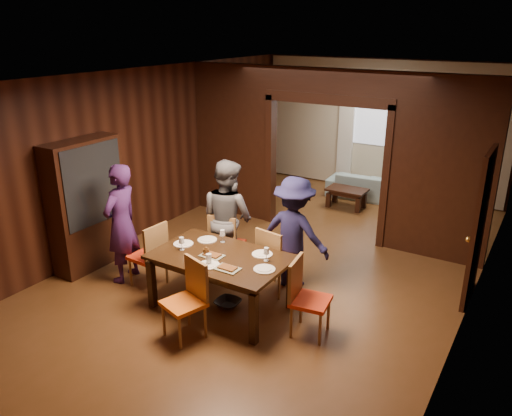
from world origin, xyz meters
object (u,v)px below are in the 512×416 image
Objects in this scene: person_purple at (121,224)px; coffee_table at (346,198)px; chair_left at (147,254)px; chair_right at (311,299)px; chair_far_l at (228,242)px; person_navy at (294,233)px; sofa at (372,186)px; chair_near at (183,301)px; hutch at (87,205)px; person_grey at (228,218)px; dining_table at (221,282)px; chair_far_r at (277,259)px.

coffee_table is at bearing 153.74° from person_purple.
chair_left and chair_right have the same top height.
chair_far_l is (-0.46, -3.63, 0.28)m from coffee_table.
sofa is at bearing -85.00° from person_navy.
chair_near is 0.48× the size of hutch.
chair_right is (0.75, -0.99, -0.33)m from person_navy.
person_purple is at bearing 51.67° from person_grey.
chair_far_l is (-0.51, 0.90, 0.10)m from dining_table.
chair_far_r is at bearing -82.97° from coffee_table.
hutch reaches higher than person_grey.
coffee_table is at bearing -79.86° from person_navy.
chair_near is at bearing 63.21° from chair_left.
sofa is 2.34× the size of coffee_table.
hutch is (-1.95, -0.91, 0.52)m from chair_far_l.
hutch reaches higher than sofa.
chair_left is 1.31m from hutch.
coffee_table is at bearing -85.56° from person_grey.
chair_far_r is (1.66, 0.82, 0.00)m from chair_left.
person_navy is at bearing 92.13° from chair_near.
person_grey is 1.82× the size of chair_right.
chair_far_l is (-0.01, -0.01, -0.40)m from person_grey.
sofa is 4.57m from chair_far_r.
dining_table is 1.81× the size of chair_near.
dining_table is (-0.52, -1.06, -0.43)m from person_navy.
person_grey reaches higher than dining_table.
hutch is (-3.73, -0.08, 0.52)m from chair_right.
chair_right is 1.00× the size of chair_far_r.
chair_left is at bearing 84.51° from chair_right.
person_navy is 1.68× the size of chair_near.
person_grey reaches higher than chair_near.
hutch reaches higher than chair_right.
person_navy is 0.44m from chair_far_r.
chair_far_l is 0.93m from chair_far_r.
person_grey is 0.94× the size of sofa.
chair_far_l is 1.76m from chair_near.
chair_right is at bearing 86.10° from person_purple.
chair_near is (0.51, -1.68, -0.40)m from person_grey.
hutch reaches higher than chair_far_r.
chair_far_l is at bearing 119.73° from dining_table.
hutch is at bearing -117.93° from coffee_table.
dining_table is at bearing 95.56° from chair_left.
chair_far_r is 0.48× the size of hutch.
person_purple reaches higher than chair_far_l.
hutch reaches higher than person_purple.
chair_far_r is at bearing -176.09° from person_grey.
sofa is at bearing 168.26° from chair_left.
person_grey is 2.21× the size of coffee_table.
person_grey is at bearing 145.16° from chair_left.
coffee_table is at bearing 168.71° from chair_left.
coffee_table is 0.82× the size of chair_far_r.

